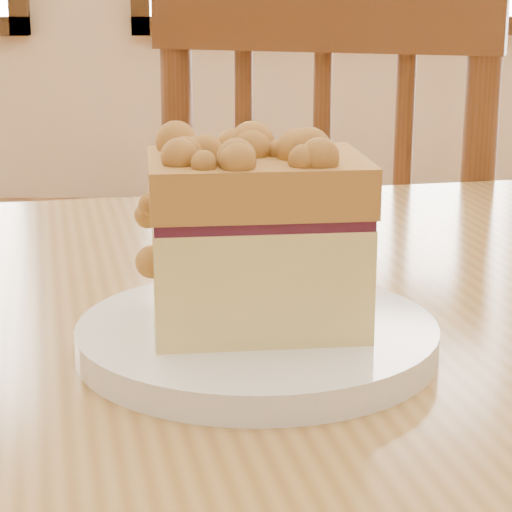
% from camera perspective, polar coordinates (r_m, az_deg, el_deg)
% --- Properties ---
extents(cafe_chair_main, '(0.54, 0.54, 0.95)m').
position_cam_1_polar(cafe_chair_main, '(1.35, 5.09, -5.14)').
color(cafe_chair_main, '#5D3219').
rests_on(cafe_chair_main, ground).
extents(plate, '(0.21, 0.21, 0.02)m').
position_cam_1_polar(plate, '(0.58, 0.06, -4.72)').
color(plate, white).
rests_on(plate, cafe_table_main).
extents(cake_slice, '(0.14, 0.10, 0.11)m').
position_cam_1_polar(cake_slice, '(0.56, -0.13, 1.41)').
color(cake_slice, '#E2D27F').
rests_on(cake_slice, plate).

